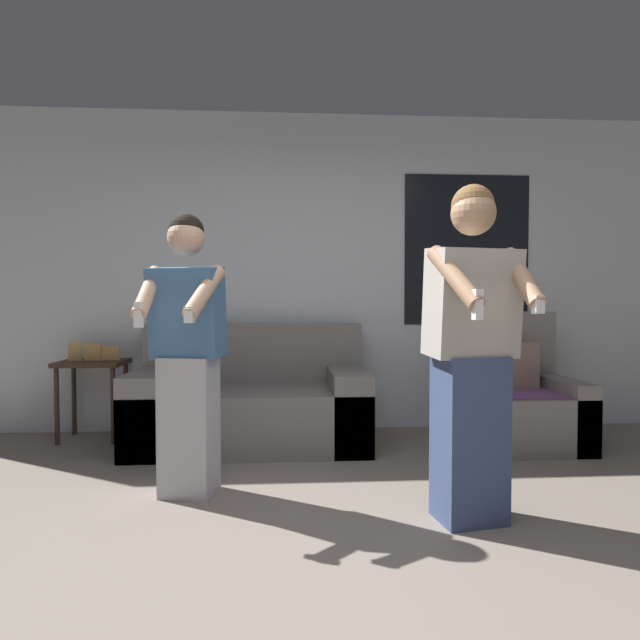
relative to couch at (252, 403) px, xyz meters
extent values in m
plane|color=slate|center=(0.50, -2.20, -0.31)|extent=(14.00, 14.00, 0.00)
cube|color=silver|center=(0.50, 0.46, 1.04)|extent=(6.95, 0.06, 2.70)
cube|color=black|center=(1.84, 0.43, 1.24)|extent=(1.10, 0.01, 1.30)
cube|color=slate|center=(0.00, -0.05, -0.09)|extent=(1.75, 0.87, 0.44)
cube|color=slate|center=(0.00, 0.27, 0.37)|extent=(1.75, 0.22, 0.47)
cube|color=slate|center=(-0.74, -0.05, -0.02)|extent=(0.28, 0.87, 0.58)
cube|color=slate|center=(0.74, -0.05, -0.02)|extent=(0.28, 0.87, 0.58)
cube|color=slate|center=(2.03, -0.15, -0.11)|extent=(0.85, 0.82, 0.41)
cube|color=slate|center=(2.03, 0.16, 0.40)|extent=(0.85, 0.20, 0.61)
cube|color=slate|center=(1.69, -0.15, -0.06)|extent=(0.18, 0.82, 0.51)
cube|color=slate|center=(2.36, -0.15, -0.06)|extent=(0.18, 0.82, 0.51)
cube|color=#704275|center=(2.03, -0.19, 0.10)|extent=(0.72, 0.65, 0.01)
cube|color=#7A6656|center=(2.03, -0.09, 0.29)|extent=(0.36, 0.14, 0.36)
cube|color=#332319|center=(-1.28, 0.21, 0.30)|extent=(0.50, 0.39, 0.04)
cylinder|color=#332319|center=(-1.49, 0.05, -0.02)|extent=(0.04, 0.04, 0.59)
cylinder|color=#332319|center=(-1.07, 0.05, -0.02)|extent=(0.04, 0.04, 0.59)
cylinder|color=#332319|center=(-1.49, 0.36, -0.02)|extent=(0.04, 0.04, 0.59)
cylinder|color=#332319|center=(-1.07, 0.36, -0.02)|extent=(0.04, 0.04, 0.59)
cube|color=tan|center=(-1.40, 0.19, 0.38)|extent=(0.10, 0.02, 0.17)
cube|color=tan|center=(-1.28, 0.21, 0.37)|extent=(0.13, 0.02, 0.15)
cube|color=tan|center=(-1.15, 0.23, 0.36)|extent=(0.16, 0.02, 0.13)
cube|color=#B2B2B7|center=(-0.28, -1.01, 0.08)|extent=(0.33, 0.29, 0.78)
cube|color=#3D6693|center=(-0.28, -1.02, 0.72)|extent=(0.43, 0.34, 0.52)
sphere|color=tan|center=(-0.28, -1.03, 1.13)|extent=(0.21, 0.21, 0.21)
sphere|color=black|center=(-0.28, -1.02, 1.17)|extent=(0.20, 0.20, 0.20)
cylinder|color=tan|center=(-0.46, -1.14, 0.83)|extent=(0.09, 0.36, 0.30)
cube|color=white|center=(-0.47, -1.29, 0.71)|extent=(0.04, 0.04, 0.13)
cylinder|color=tan|center=(-0.16, -1.20, 0.83)|extent=(0.20, 0.36, 0.30)
cube|color=white|center=(-0.21, -1.34, 0.71)|extent=(0.05, 0.04, 0.08)
cube|color=#384770|center=(1.18, -1.45, 0.10)|extent=(0.35, 0.29, 0.82)
cube|color=#ADA89E|center=(1.18, -1.46, 0.77)|extent=(0.46, 0.32, 0.54)
sphere|color=#A37A5B|center=(1.18, -1.47, 1.21)|extent=(0.22, 0.22, 0.22)
sphere|color=brown|center=(1.18, -1.46, 1.24)|extent=(0.21, 0.21, 0.21)
cylinder|color=#A37A5B|center=(1.03, -1.64, 0.89)|extent=(0.19, 0.36, 0.31)
cube|color=white|center=(1.09, -1.78, 0.76)|extent=(0.04, 0.04, 0.13)
cylinder|color=#A37A5B|center=(1.38, -1.58, 0.89)|extent=(0.08, 0.36, 0.31)
cube|color=white|center=(1.38, -1.73, 0.76)|extent=(0.05, 0.04, 0.08)
camera|label=1|loc=(0.28, -3.85, 0.76)|focal=28.00mm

